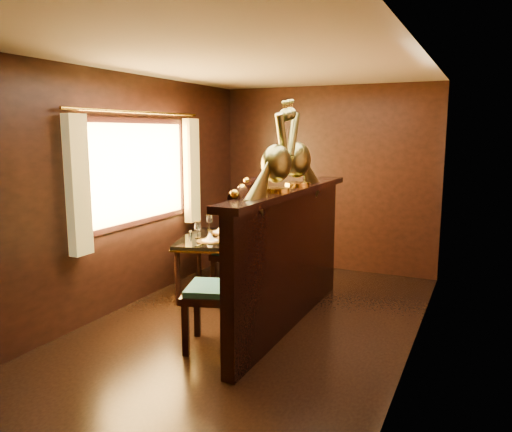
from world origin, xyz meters
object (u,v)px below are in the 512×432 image
object	(u,v)px
dining_table	(211,242)
peacock_right	(297,144)
peacock_left	(277,146)
chair_right	(248,234)
chair_left	(229,266)

from	to	relation	value
dining_table	peacock_right	xyz separation A→B (m)	(1.22, -0.41, 1.16)
dining_table	peacock_left	xyz separation A→B (m)	(1.22, -0.93, 1.16)
dining_table	chair_right	size ratio (longest dim) A/B	0.93
chair_left	peacock_right	xyz separation A→B (m)	(0.29, 0.87, 1.03)
dining_table	chair_right	xyz separation A→B (m)	(0.46, 0.04, 0.13)
dining_table	chair_right	bearing A→B (deg)	-13.34
chair_left	peacock_right	size ratio (longest dim) A/B	1.74
chair_left	chair_right	distance (m)	1.40
chair_left	chair_right	size ratio (longest dim) A/B	1.02
dining_table	peacock_right	size ratio (longest dim) A/B	1.59
chair_right	peacock_left	xyz separation A→B (m)	(0.76, -0.97, 1.03)
dining_table	chair_left	size ratio (longest dim) A/B	0.91
chair_right	peacock_right	size ratio (longest dim) A/B	1.71
peacock_left	dining_table	bearing A→B (deg)	142.50
dining_table	chair_left	world-z (taller)	chair_left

